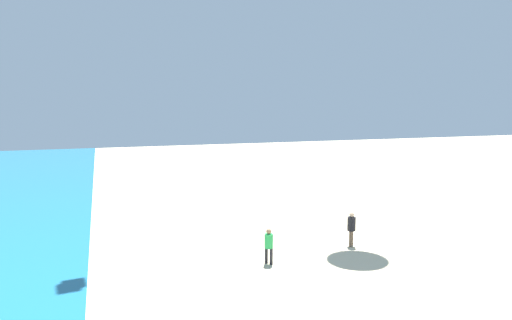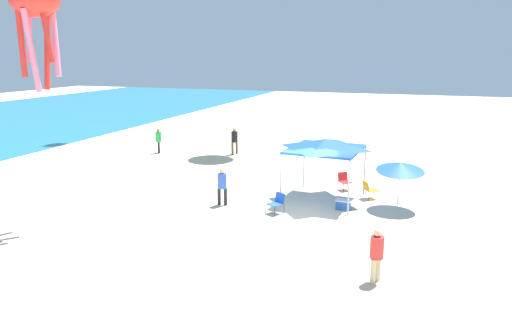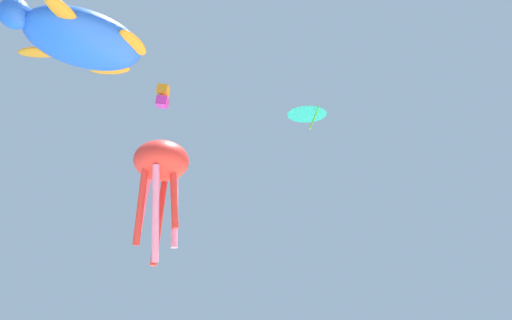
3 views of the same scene
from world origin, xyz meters
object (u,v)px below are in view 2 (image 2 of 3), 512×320
object	(u,v)px
folding_chair_right_of_tent	(277,202)
cooler_box	(343,205)
folding_chair_facing_ocean	(344,180)
person_beachcomber	(222,183)
beach_umbrella	(400,167)
person_far_stroller	(377,251)
canopy_tent	(325,145)
folding_chair_near_cooler	(369,189)
person_by_tent	(158,139)
person_kite_handler	(235,139)
kite_octopus_red	(35,5)

from	to	relation	value
folding_chair_right_of_tent	cooler_box	world-z (taller)	folding_chair_right_of_tent
folding_chair_facing_ocean	cooler_box	distance (m)	2.97
person_beachcomber	folding_chair_right_of_tent	bearing A→B (deg)	-7.70
beach_umbrella	person_far_stroller	distance (m)	6.99
cooler_box	canopy_tent	bearing A→B (deg)	45.33
folding_chair_right_of_tent	person_beachcomber	world-z (taller)	person_beachcomber
canopy_tent	beach_umbrella	size ratio (longest dim) A/B	1.58
folding_chair_near_cooler	folding_chair_right_of_tent	world-z (taller)	same
folding_chair_near_cooler	person_by_tent	distance (m)	15.05
folding_chair_near_cooler	person_far_stroller	xyz separation A→B (m)	(-7.97, -1.04, 0.47)
beach_umbrella	cooler_box	bearing A→B (deg)	110.35
canopy_tent	folding_chair_near_cooler	xyz separation A→B (m)	(0.80, -1.87, -2.00)
folding_chair_right_of_tent	person_far_stroller	world-z (taller)	person_far_stroller
folding_chair_facing_ocean	person_by_tent	world-z (taller)	person_by_tent
person_kite_handler	person_beachcomber	distance (m)	10.41
person_by_tent	beach_umbrella	bearing A→B (deg)	35.58
canopy_tent	person_kite_handler	size ratio (longest dim) A/B	1.97
kite_octopus_red	cooler_box	bearing A→B (deg)	42.55
folding_chair_right_of_tent	beach_umbrella	bearing A→B (deg)	53.09
folding_chair_right_of_tent	person_by_tent	size ratio (longest dim) A/B	0.51
folding_chair_facing_ocean	folding_chair_near_cooler	distance (m)	1.67
person_far_stroller	person_beachcomber	distance (m)	8.49
person_beachcomber	cooler_box	bearing A→B (deg)	10.55
beach_umbrella	folding_chair_near_cooler	xyz separation A→B (m)	(1.04, 1.29, -1.34)
folding_chair_near_cooler	folding_chair_right_of_tent	distance (m)	4.60
canopy_tent	person_beachcomber	distance (m)	4.73
folding_chair_right_of_tent	person_by_tent	distance (m)	13.84
person_beachcomber	person_by_tent	xyz separation A→B (m)	(8.58, 8.15, -0.00)
kite_octopus_red	person_far_stroller	bearing A→B (deg)	10.53
folding_chair_near_cooler	person_kite_handler	bearing A→B (deg)	18.51
person_far_stroller	person_by_tent	bearing A→B (deg)	-106.99
canopy_tent	person_far_stroller	xyz separation A→B (m)	(-7.17, -2.92, -1.52)
beach_umbrella	person_by_tent	bearing A→B (deg)	66.39
canopy_tent	cooler_box	distance (m)	2.70
person_far_stroller	person_beachcomber	bearing A→B (deg)	-101.00
person_far_stroller	beach_umbrella	bearing A→B (deg)	-156.87
folding_chair_facing_ocean	kite_octopus_red	size ratio (longest dim) A/B	0.22
person_beachcomber	folding_chair_near_cooler	bearing A→B (deg)	24.77
folding_chair_near_cooler	folding_chair_right_of_tent	xyz separation A→B (m)	(-3.20, 3.31, 0.00)
canopy_tent	folding_chair_right_of_tent	bearing A→B (deg)	149.14
beach_umbrella	folding_chair_near_cooler	bearing A→B (deg)	51.16
folding_chair_near_cooler	person_kite_handler	distance (m)	11.50
beach_umbrella	person_by_tent	xyz separation A→B (m)	(6.67, 15.25, -0.87)
person_far_stroller	person_beachcomber	size ratio (longest dim) A/B	1.00
folding_chair_facing_ocean	person_kite_handler	size ratio (longest dim) A/B	0.47
folding_chair_right_of_tent	canopy_tent	bearing A→B (deg)	87.11
folding_chair_facing_ocean	cooler_box	bearing A→B (deg)	-120.30
folding_chair_right_of_tent	cooler_box	size ratio (longest dim) A/B	1.32
folding_chair_near_cooler	folding_chair_facing_ocean	bearing A→B (deg)	14.64
folding_chair_near_cooler	kite_octopus_red	world-z (taller)	kite_octopus_red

